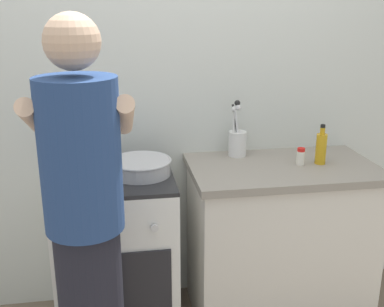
{
  "coord_description": "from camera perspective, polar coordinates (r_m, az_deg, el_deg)",
  "views": [
    {
      "loc": [
        -0.32,
        -2.13,
        1.72
      ],
      "look_at": [
        0.05,
        0.12,
        1.0
      ],
      "focal_mm": 44.24,
      "sensor_mm": 36.0,
      "label": 1
    }
  ],
  "objects": [
    {
      "name": "spice_bottle",
      "position": [
        2.58,
        12.97,
        -0.38
      ],
      "size": [
        0.04,
        0.04,
        0.09
      ],
      "color": "silver",
      "rests_on": "countertop"
    },
    {
      "name": "person",
      "position": [
        1.91,
        -12.59,
        -9.69
      ],
      "size": [
        0.41,
        0.5,
        1.7
      ],
      "color": "black",
      "rests_on": "ground"
    },
    {
      "name": "countertop",
      "position": [
        2.75,
        10.41,
        -10.25
      ],
      "size": [
        1.0,
        0.6,
        0.9
      ],
      "color": "silver",
      "rests_on": "ground"
    },
    {
      "name": "back_wall",
      "position": [
        2.72,
        1.84,
        7.58
      ],
      "size": [
        3.2,
        0.1,
        2.5
      ],
      "color": "silver",
      "rests_on": "ground"
    },
    {
      "name": "pot",
      "position": [
        2.42,
        -12.89,
        -1.32
      ],
      "size": [
        0.28,
        0.21,
        0.11
      ],
      "color": "#B2B2B7",
      "rests_on": "stove_range"
    },
    {
      "name": "utensil_crock",
      "position": [
        2.67,
        5.48,
        1.56
      ],
      "size": [
        0.1,
        0.1,
        0.32
      ],
      "color": "silver",
      "rests_on": "countertop"
    },
    {
      "name": "oil_bottle",
      "position": [
        2.62,
        15.3,
        0.67
      ],
      "size": [
        0.06,
        0.06,
        0.22
      ],
      "color": "gold",
      "rests_on": "countertop"
    },
    {
      "name": "mixing_bowl",
      "position": [
        2.39,
        -6.2,
        -1.53
      ],
      "size": [
        0.31,
        0.31,
        0.08
      ],
      "color": "#B7B7BC",
      "rests_on": "stove_range"
    },
    {
      "name": "stove_range",
      "position": [
        2.61,
        -9.0,
        -11.86
      ],
      "size": [
        0.6,
        0.62,
        0.9
      ],
      "color": "white",
      "rests_on": "ground"
    }
  ]
}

